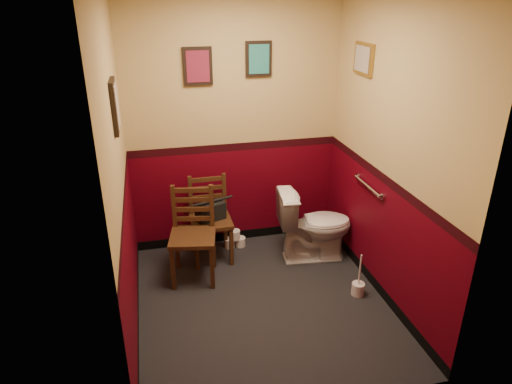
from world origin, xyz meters
TOP-DOWN VIEW (x-y plane):
  - floor at (0.00, 0.00)m, footprint 2.20×2.40m
  - wall_back at (0.00, 1.20)m, footprint 2.20×0.00m
  - wall_front at (0.00, -1.20)m, footprint 2.20×0.00m
  - wall_left at (-1.10, 0.00)m, footprint 0.00×2.40m
  - wall_right at (1.10, 0.00)m, footprint 0.00×2.40m
  - grab_bar at (1.07, 0.25)m, footprint 0.05×0.56m
  - framed_print_back_a at (-0.35, 1.18)m, footprint 0.28×0.04m
  - framed_print_back_b at (0.25, 1.18)m, footprint 0.26×0.04m
  - framed_print_left at (-1.08, 0.10)m, footprint 0.04×0.30m
  - framed_print_right at (1.08, 0.60)m, footprint 0.04×0.34m
  - toilet at (0.72, 0.64)m, footprint 0.81×0.51m
  - toilet_brush at (0.90, -0.08)m, footprint 0.12×0.12m
  - chair_left at (-0.54, 0.59)m, footprint 0.50×0.50m
  - chair_right at (-0.33, 0.91)m, footprint 0.41×0.41m
  - handbag at (-0.33, 0.87)m, footprint 0.32×0.23m
  - tp_stack at (-0.05, 1.04)m, footprint 0.24×0.12m

SIDE VIEW (x-z plane):
  - floor at x=0.00m, z-range 0.00..0.00m
  - toilet_brush at x=0.90m, z-range -0.14..0.28m
  - tp_stack at x=-0.05m, z-range -0.02..0.19m
  - toilet at x=0.72m, z-range 0.00..0.76m
  - chair_right at x=-0.33m, z-range 0.00..0.88m
  - chair_left at x=-0.54m, z-range 0.00..0.92m
  - handbag at x=-0.33m, z-range 0.45..0.66m
  - grab_bar at x=1.07m, z-range 0.92..0.98m
  - wall_back at x=0.00m, z-range 0.00..2.70m
  - wall_front at x=0.00m, z-range 0.00..2.70m
  - wall_left at x=-1.10m, z-range 0.00..2.70m
  - wall_right at x=1.10m, z-range 0.00..2.70m
  - framed_print_left at x=-1.08m, z-range 1.66..2.04m
  - framed_print_back_a at x=-0.35m, z-range 1.77..2.13m
  - framed_print_back_b at x=0.25m, z-range 1.83..2.17m
  - framed_print_right at x=1.08m, z-range 1.91..2.19m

